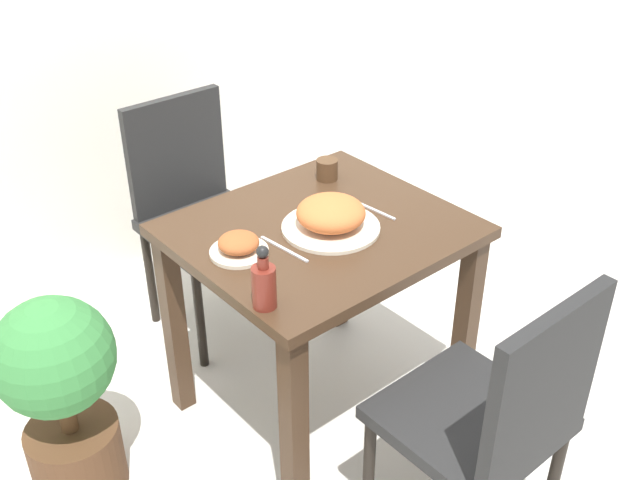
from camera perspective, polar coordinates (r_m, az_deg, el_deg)
name	(u,v)px	position (r m, az deg, el deg)	size (l,w,h in m)	color
ground_plane	(320,403)	(2.71, 0.00, -12.33)	(16.00, 16.00, 0.00)	beige
dining_table	(320,263)	(2.34, 0.00, -1.73)	(0.83, 0.73, 0.73)	#3D2819
chair_near	(496,415)	(1.98, 13.24, -12.88)	(0.42, 0.42, 0.91)	black
chair_far	(196,204)	(2.86, -9.41, 2.72)	(0.42, 0.42, 0.91)	black
food_plate	(331,216)	(2.23, 0.84, 1.84)	(0.30, 0.30, 0.10)	beige
side_plate	(239,246)	(2.13, -6.21, -0.43)	(0.17, 0.17, 0.06)	beige
drink_cup	(327,169)	(2.53, 0.54, 5.40)	(0.07, 0.07, 0.07)	#4C331E
sauce_bottle	(264,284)	(1.89, -4.29, -3.36)	(0.06, 0.06, 0.18)	maroon
fork_utensil	(284,249)	(2.15, -2.75, -0.69)	(0.03, 0.19, 0.00)	silver
spoon_utensil	(373,210)	(2.35, 4.10, 2.32)	(0.02, 0.17, 0.00)	silver
potted_plant_left	(61,390)	(2.30, -19.12, -10.72)	(0.35, 0.35, 0.69)	#51331E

